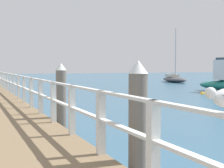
# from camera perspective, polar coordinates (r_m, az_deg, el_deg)

# --- Properties ---
(pier_railing) EXTENTS (0.12, 23.57, 1.01)m
(pier_railing) POSITION_cam_1_polar(r_m,az_deg,el_deg) (11.78, -14.95, -0.62)
(pier_railing) COLOR silver
(pier_railing) RESTS_ON pier_deck
(dock_piling_near) EXTENTS (0.29, 0.29, 1.91)m
(dock_piling_near) POSITION_cam_1_polar(r_m,az_deg,el_deg) (4.71, 4.68, -7.24)
(dock_piling_near) COLOR #6B6056
(dock_piling_near) RESTS_ON ground_plane
(dock_piling_far) EXTENTS (0.29, 0.29, 1.91)m
(dock_piling_far) POSITION_cam_1_polar(r_m,az_deg,el_deg) (8.73, -9.12, -2.46)
(dock_piling_far) COLOR #6B6056
(dock_piling_far) RESTS_ON ground_plane
(boat_2) EXTENTS (2.74, 5.47, 6.11)m
(boat_2) POSITION_cam_1_polar(r_m,az_deg,el_deg) (37.26, 11.12, 0.91)
(boat_2) COLOR #4C4C51
(boat_2) RESTS_ON ground_plane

